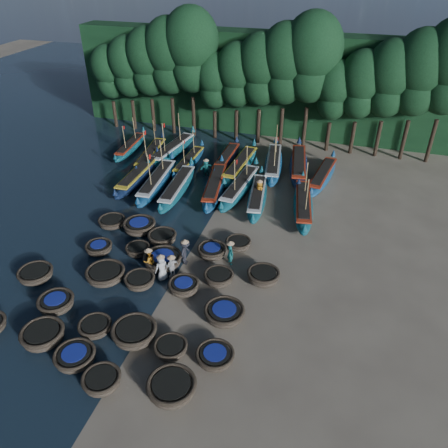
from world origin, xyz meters
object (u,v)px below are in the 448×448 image
(coracle_16, at_px, (138,249))
(fisherman_0, at_px, (162,267))
(long_boat_8, at_px, (303,205))
(fisherman_1, at_px, (230,252))
(coracle_17, at_px, (163,260))
(coracle_21, at_px, (139,226))
(fisherman_4, at_px, (172,266))
(coracle_1, at_px, (43,335))
(long_boat_14, at_px, (240,165))
(coracle_8, at_px, (171,348))
(fisherman_3, at_px, (185,252))
(coracle_7, at_px, (134,332))
(coracle_11, at_px, (106,274))
(coracle_12, at_px, (140,281))
(long_boat_4, at_px, (177,187))
(coracle_10, at_px, (36,274))
(long_boat_16, at_px, (298,165))
(fisherman_2, at_px, (149,260))
(long_boat_12, at_px, (189,162))
(coracle_15, at_px, (99,248))
(long_boat_15, at_px, (273,164))
(coracle_9, at_px, (215,356))
(coracle_14, at_px, (224,313))
(coracle_20, at_px, (112,222))
(long_boat_9, at_px, (131,147))
(long_boat_13, at_px, (226,159))
(fisherman_5, at_px, (206,167))
(coracle_4, at_px, (172,387))
(long_boat_6, at_px, (240,187))
(coracle_18, at_px, (219,277))
(long_boat_2, at_px, (139,175))
(coracle_13, at_px, (184,286))
(coracle_6, at_px, (95,327))
(long_boat_5, at_px, (215,186))
(long_boat_3, at_px, (157,181))
(coracle_3, at_px, (102,380))
(long_boat_17, at_px, (323,176))
(fisherman_6, at_px, (259,190))
(coracle_23, at_px, (212,251))

(coracle_16, xyz_separation_m, fisherman_0, (2.55, -1.86, 0.55))
(long_boat_8, xyz_separation_m, fisherman_1, (-3.53, -7.76, 0.35))
(coracle_17, xyz_separation_m, coracle_21, (-3.10, 3.06, 0.02))
(fisherman_0, height_order, fisherman_4, fisherman_0)
(coracle_1, xyz_separation_m, long_boat_14, (4.59, 22.01, 0.12))
(coracle_8, xyz_separation_m, fisherman_3, (-1.87, 7.03, 0.54))
(coracle_7, bearing_deg, coracle_11, 135.23)
(coracle_12, height_order, long_boat_4, long_boat_4)
(coracle_10, bearing_deg, long_boat_16, 56.03)
(fisherman_2, bearing_deg, long_boat_12, -126.83)
(coracle_15, relative_size, long_boat_15, 0.25)
(coracle_9, xyz_separation_m, coracle_17, (-5.44, 6.24, 0.10))
(coracle_11, bearing_deg, coracle_1, -96.51)
(long_boat_8, bearing_deg, coracle_14, -110.06)
(coracle_20, distance_m, fisherman_3, 7.13)
(coracle_10, bearing_deg, coracle_7, -18.38)
(coracle_16, relative_size, fisherman_4, 0.96)
(coracle_9, relative_size, fisherman_2, 1.16)
(long_boat_9, relative_size, long_boat_13, 0.94)
(coracle_7, xyz_separation_m, fisherman_5, (-2.45, 18.84, 0.33))
(coracle_4, distance_m, fisherman_3, 9.62)
(coracle_7, height_order, coracle_17, coracle_7)
(coracle_16, distance_m, long_boat_6, 10.84)
(long_boat_4, bearing_deg, long_boat_13, 67.43)
(coracle_4, height_order, long_boat_14, long_boat_14)
(coracle_17, xyz_separation_m, fisherman_3, (1.30, 0.64, 0.44))
(coracle_18, bearing_deg, fisherman_2, -176.93)
(long_boat_16, xyz_separation_m, fisherman_0, (-5.71, -17.18, 0.31))
(long_boat_2, height_order, long_boat_13, long_boat_2)
(coracle_14, height_order, long_boat_14, long_boat_14)
(coracle_13, bearing_deg, coracle_14, -25.89)
(coracle_13, height_order, fisherman_0, fisherman_0)
(coracle_6, relative_size, fisherman_1, 0.98)
(long_boat_12, xyz_separation_m, long_boat_14, (4.71, 0.39, 0.10))
(coracle_7, bearing_deg, long_boat_16, 76.86)
(long_boat_16, distance_m, fisherman_5, 8.24)
(coracle_11, relative_size, coracle_16, 1.45)
(long_boat_5, xyz_separation_m, fisherman_5, (-1.63, 2.65, 0.23))
(coracle_1, relative_size, long_boat_3, 0.26)
(coracle_3, relative_size, fisherman_1, 1.21)
(long_boat_3, bearing_deg, coracle_12, -75.29)
(coracle_9, height_order, long_boat_17, long_boat_17)
(fisherman_2, height_order, fisherman_6, fisherman_6)
(coracle_6, height_order, coracle_23, coracle_23)
(coracle_17, height_order, fisherman_1, fisherman_1)
(coracle_15, bearing_deg, fisherman_3, 5.49)
(long_boat_6, distance_m, long_boat_12, 6.67)
(long_boat_6, relative_size, fisherman_1, 4.77)
(coracle_12, relative_size, coracle_23, 0.83)
(coracle_11, relative_size, long_boat_17, 0.31)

